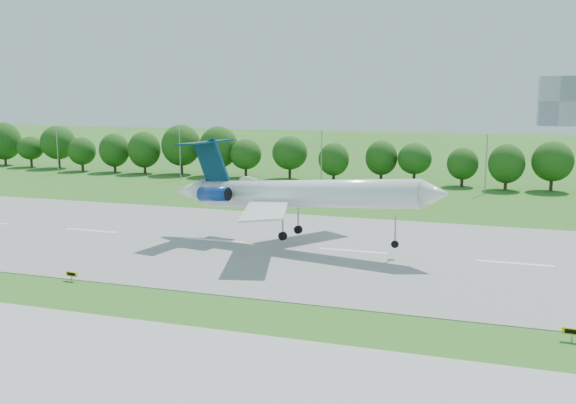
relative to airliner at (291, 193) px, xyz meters
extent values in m
plane|color=#255817|center=(8.53, -25.31, -7.33)|extent=(600.00, 600.00, 0.00)
cube|color=gray|center=(8.53, -0.31, -7.29)|extent=(400.00, 45.00, 0.08)
cube|color=#ADADA8|center=(8.53, -43.31, -7.29)|extent=(400.00, 23.00, 0.08)
cylinder|color=#382314|center=(-91.47, 66.69, -5.53)|extent=(0.70, 0.70, 3.60)
sphere|color=#0F3C0F|center=(-91.47, 66.69, -1.13)|extent=(8.40, 8.40, 8.40)
cylinder|color=#382314|center=(-51.47, 66.69, -5.53)|extent=(0.70, 0.70, 3.60)
sphere|color=#0F3C0F|center=(-51.47, 66.69, -1.13)|extent=(8.40, 8.40, 8.40)
cylinder|color=#382314|center=(-11.47, 66.69, -5.53)|extent=(0.70, 0.70, 3.60)
sphere|color=#0F3C0F|center=(-11.47, 66.69, -1.13)|extent=(8.40, 8.40, 8.40)
cylinder|color=#382314|center=(28.53, 66.69, -5.53)|extent=(0.70, 0.70, 3.60)
sphere|color=#0F3C0F|center=(28.53, 66.69, -1.13)|extent=(8.40, 8.40, 8.40)
cylinder|color=gray|center=(-81.47, 56.69, -1.33)|extent=(0.24, 0.24, 12.00)
cube|color=gray|center=(-81.47, 56.69, 4.77)|extent=(0.90, 0.25, 0.18)
cylinder|color=gray|center=(-46.47, 56.69, -1.33)|extent=(0.24, 0.24, 12.00)
cube|color=gray|center=(-46.47, 56.69, 4.77)|extent=(0.90, 0.25, 0.18)
cylinder|color=gray|center=(-11.47, 56.69, -1.33)|extent=(0.24, 0.24, 12.00)
cube|color=gray|center=(-11.47, 56.69, 4.77)|extent=(0.90, 0.25, 0.18)
cylinder|color=gray|center=(23.53, 56.69, -1.33)|extent=(0.24, 0.24, 12.00)
cube|color=gray|center=(23.53, 56.69, 4.77)|extent=(0.90, 0.25, 0.18)
cube|color=#B2B2B7|center=(60.53, 379.69, 8.67)|extent=(24.00, 24.00, 32.00)
cylinder|color=white|center=(1.95, -0.31, -0.02)|extent=(31.64, 8.52, 5.82)
cone|color=white|center=(19.04, -3.01, 1.19)|extent=(4.11, 4.16, 3.87)
cone|color=white|center=(-15.97, 2.53, -0.86)|extent=(5.75, 4.42, 3.99)
cube|color=white|center=(-1.04, -7.22, -1.19)|extent=(8.75, 14.47, 0.62)
cube|color=white|center=(1.24, 7.19, -1.19)|extent=(11.90, 14.15, 0.62)
cube|color=#05273F|center=(-12.46, 1.97, 3.29)|extent=(5.64, 1.40, 7.13)
cube|color=#05273F|center=(-13.49, 2.14, 6.24)|extent=(4.85, 10.30, 0.46)
cylinder|color=navy|center=(-10.83, -1.03, -0.58)|extent=(4.76, 2.66, 2.28)
cylinder|color=navy|center=(-9.98, 4.32, -0.58)|extent=(4.76, 2.66, 2.28)
cylinder|color=gray|center=(14.31, -2.26, -3.66)|extent=(0.21, 0.21, 3.65)
cylinder|color=black|center=(14.31, -2.26, -5.49)|extent=(0.98, 0.46, 0.94)
cylinder|color=gray|center=(-0.47, -2.25, -3.66)|extent=(0.25, 0.25, 3.65)
cylinder|color=black|center=(-0.47, -2.25, -5.49)|extent=(1.21, 0.64, 1.15)
cylinder|color=gray|center=(0.25, 2.28, -3.66)|extent=(0.25, 0.25, 3.65)
cylinder|color=black|center=(0.25, 2.28, -5.49)|extent=(1.21, 0.64, 1.15)
cube|color=gray|center=(-17.85, -23.14, -7.01)|extent=(0.10, 0.10, 0.65)
cube|color=yellow|center=(-17.85, -23.14, -6.54)|extent=(1.50, 0.34, 0.51)
cube|color=black|center=(-17.87, -23.24, -6.54)|extent=(1.11, 0.15, 0.33)
cube|color=gray|center=(32.62, -24.86, -6.97)|extent=(0.11, 0.11, 0.72)
cube|color=yellow|center=(32.62, -24.86, -6.45)|extent=(1.66, 0.31, 0.57)
cube|color=black|center=(32.61, -24.97, -6.45)|extent=(1.24, 0.11, 0.36)
imported|color=white|center=(-29.26, 57.45, -6.65)|extent=(4.38, 2.88, 1.37)
imported|color=silver|center=(4.36, 50.73, -6.77)|extent=(3.57, 2.46, 1.13)
camera|label=1|loc=(26.14, -80.25, 12.91)|focal=40.00mm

